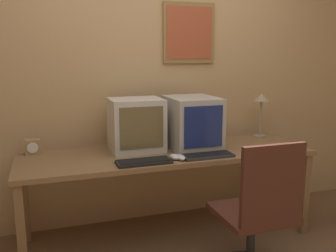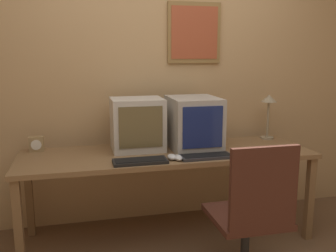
{
  "view_description": "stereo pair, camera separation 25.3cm",
  "coord_description": "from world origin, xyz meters",
  "px_view_note": "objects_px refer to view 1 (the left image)",
  "views": [
    {
      "loc": [
        -0.91,
        -1.68,
        1.48
      ],
      "look_at": [
        0.0,
        1.01,
        0.92
      ],
      "focal_mm": 40.0,
      "sensor_mm": 36.0,
      "label": 1
    },
    {
      "loc": [
        -0.66,
        -1.75,
        1.48
      ],
      "look_at": [
        0.0,
        1.01,
        0.92
      ],
      "focal_mm": 40.0,
      "sensor_mm": 36.0,
      "label": 2
    }
  ],
  "objects_px": {
    "keyboard_side": "(208,155)",
    "desk_clock": "(33,147)",
    "office_chair": "(257,222)",
    "monitor_left": "(136,125)",
    "mouse_far_corner": "(175,157)",
    "mouse_near_keyboard": "(181,157)",
    "monitor_right": "(192,123)",
    "desk_lamp": "(261,104)",
    "keyboard_main": "(144,162)"
  },
  "relations": [
    {
      "from": "monitor_left",
      "to": "keyboard_main",
      "type": "distance_m",
      "value": 0.43
    },
    {
      "from": "keyboard_main",
      "to": "keyboard_side",
      "type": "bearing_deg",
      "value": 0.63
    },
    {
      "from": "keyboard_side",
      "to": "mouse_far_corner",
      "type": "xyz_separation_m",
      "value": [
        -0.26,
        0.02,
        0.01
      ]
    },
    {
      "from": "keyboard_side",
      "to": "keyboard_main",
      "type": "bearing_deg",
      "value": -179.37
    },
    {
      "from": "monitor_right",
      "to": "desk_lamp",
      "type": "distance_m",
      "value": 0.78
    },
    {
      "from": "mouse_near_keyboard",
      "to": "desk_lamp",
      "type": "height_order",
      "value": "desk_lamp"
    },
    {
      "from": "monitor_right",
      "to": "mouse_near_keyboard",
      "type": "xyz_separation_m",
      "value": [
        -0.21,
        -0.31,
        -0.19
      ]
    },
    {
      "from": "mouse_near_keyboard",
      "to": "office_chair",
      "type": "height_order",
      "value": "office_chair"
    },
    {
      "from": "office_chair",
      "to": "mouse_far_corner",
      "type": "bearing_deg",
      "value": 126.2
    },
    {
      "from": "monitor_left",
      "to": "keyboard_main",
      "type": "bearing_deg",
      "value": -96.37
    },
    {
      "from": "monitor_left",
      "to": "mouse_far_corner",
      "type": "relative_size",
      "value": 4.07
    },
    {
      "from": "keyboard_main",
      "to": "mouse_far_corner",
      "type": "xyz_separation_m",
      "value": [
        0.24,
        0.03,
        0.01
      ]
    },
    {
      "from": "monitor_left",
      "to": "keyboard_main",
      "type": "xyz_separation_m",
      "value": [
        -0.04,
        -0.38,
        -0.19
      ]
    },
    {
      "from": "keyboard_side",
      "to": "desk_clock",
      "type": "bearing_deg",
      "value": 158.07
    },
    {
      "from": "keyboard_side",
      "to": "desk_clock",
      "type": "relative_size",
      "value": 3.29
    },
    {
      "from": "keyboard_main",
      "to": "mouse_near_keyboard",
      "type": "xyz_separation_m",
      "value": [
        0.28,
        0.0,
        0.01
      ]
    },
    {
      "from": "mouse_far_corner",
      "to": "office_chair",
      "type": "height_order",
      "value": "office_chair"
    },
    {
      "from": "mouse_far_corner",
      "to": "mouse_near_keyboard",
      "type": "bearing_deg",
      "value": -31.78
    },
    {
      "from": "monitor_right",
      "to": "mouse_near_keyboard",
      "type": "height_order",
      "value": "monitor_right"
    },
    {
      "from": "mouse_near_keyboard",
      "to": "desk_clock",
      "type": "bearing_deg",
      "value": 153.76
    },
    {
      "from": "keyboard_main",
      "to": "desk_lamp",
      "type": "xyz_separation_m",
      "value": [
        1.24,
        0.48,
        0.29
      ]
    },
    {
      "from": "monitor_left",
      "to": "desk_lamp",
      "type": "distance_m",
      "value": 1.21
    },
    {
      "from": "mouse_far_corner",
      "to": "keyboard_side",
      "type": "bearing_deg",
      "value": -4.38
    },
    {
      "from": "monitor_right",
      "to": "keyboard_main",
      "type": "height_order",
      "value": "monitor_right"
    },
    {
      "from": "keyboard_main",
      "to": "office_chair",
      "type": "height_order",
      "value": "office_chair"
    },
    {
      "from": "keyboard_side",
      "to": "desk_lamp",
      "type": "distance_m",
      "value": 0.94
    },
    {
      "from": "monitor_left",
      "to": "mouse_near_keyboard",
      "type": "height_order",
      "value": "monitor_left"
    },
    {
      "from": "monitor_left",
      "to": "office_chair",
      "type": "height_order",
      "value": "monitor_left"
    },
    {
      "from": "monitor_left",
      "to": "keyboard_main",
      "type": "relative_size",
      "value": 1.07
    },
    {
      "from": "monitor_left",
      "to": "keyboard_main",
      "type": "height_order",
      "value": "monitor_left"
    },
    {
      "from": "keyboard_side",
      "to": "desk_lamp",
      "type": "relative_size",
      "value": 0.97
    },
    {
      "from": "desk_lamp",
      "to": "keyboard_side",
      "type": "bearing_deg",
      "value": -147.4
    },
    {
      "from": "monitor_right",
      "to": "mouse_near_keyboard",
      "type": "relative_size",
      "value": 3.93
    },
    {
      "from": "keyboard_side",
      "to": "mouse_near_keyboard",
      "type": "relative_size",
      "value": 3.26
    },
    {
      "from": "mouse_far_corner",
      "to": "office_chair",
      "type": "bearing_deg",
      "value": -53.8
    },
    {
      "from": "desk_clock",
      "to": "desk_lamp",
      "type": "bearing_deg",
      "value": -0.55
    },
    {
      "from": "keyboard_main",
      "to": "desk_clock",
      "type": "xyz_separation_m",
      "value": [
        -0.74,
        0.5,
        0.05
      ]
    },
    {
      "from": "monitor_left",
      "to": "keyboard_side",
      "type": "xyz_separation_m",
      "value": [
        0.45,
        -0.37,
        -0.19
      ]
    },
    {
      "from": "mouse_far_corner",
      "to": "desk_clock",
      "type": "distance_m",
      "value": 1.09
    },
    {
      "from": "office_chair",
      "to": "monitor_left",
      "type": "bearing_deg",
      "value": 123.48
    },
    {
      "from": "monitor_left",
      "to": "desk_clock",
      "type": "bearing_deg",
      "value": 170.88
    },
    {
      "from": "desk_lamp",
      "to": "keyboard_main",
      "type": "bearing_deg",
      "value": -158.72
    },
    {
      "from": "monitor_left",
      "to": "desk_lamp",
      "type": "bearing_deg",
      "value": 5.08
    },
    {
      "from": "monitor_right",
      "to": "keyboard_main",
      "type": "xyz_separation_m",
      "value": [
        -0.49,
        -0.31,
        -0.2
      ]
    },
    {
      "from": "monitor_right",
      "to": "desk_lamp",
      "type": "height_order",
      "value": "monitor_right"
    },
    {
      "from": "desk_clock",
      "to": "office_chair",
      "type": "xyz_separation_m",
      "value": [
        1.36,
        -1.0,
        -0.37
      ]
    },
    {
      "from": "monitor_right",
      "to": "desk_clock",
      "type": "xyz_separation_m",
      "value": [
        -1.23,
        0.19,
        -0.15
      ]
    },
    {
      "from": "mouse_far_corner",
      "to": "desk_lamp",
      "type": "height_order",
      "value": "desk_lamp"
    },
    {
      "from": "monitor_right",
      "to": "desk_lamp",
      "type": "xyz_separation_m",
      "value": [
        0.75,
        0.17,
        0.1
      ]
    },
    {
      "from": "desk_lamp",
      "to": "office_chair",
      "type": "xyz_separation_m",
      "value": [
        -0.62,
        -0.98,
        -0.62
      ]
    }
  ]
}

